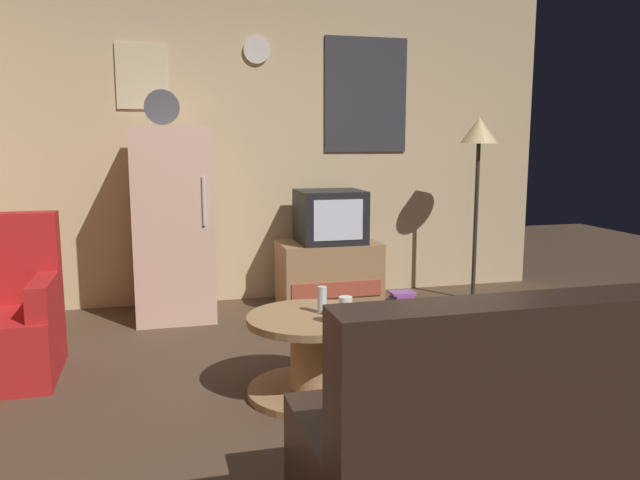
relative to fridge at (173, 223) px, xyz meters
name	(u,v)px	position (x,y,z in m)	size (l,w,h in m)	color
ground_plane	(344,405)	(0.81, -1.97, -0.75)	(12.00, 12.00, 0.00)	#4C3828
wall_with_art	(264,141)	(0.81, 0.48, 0.63)	(5.20, 0.12, 2.76)	#D1B284
fridge	(173,223)	(0.00, 0.00, 0.00)	(0.60, 0.62, 1.77)	beige
tv_stand	(328,274)	(1.28, 0.06, -0.48)	(0.84, 0.53, 0.54)	#9E754C
crt_tv	(330,216)	(1.29, 0.06, 0.01)	(0.54, 0.51, 0.44)	black
standing_lamp	(479,145)	(2.57, -0.10, 0.60)	(0.32, 0.32, 1.59)	#332D28
coffee_table	(312,355)	(0.68, -1.78, -0.53)	(0.72, 0.72, 0.45)	#9E754C
wine_glass	(322,300)	(0.74, -1.75, -0.23)	(0.05, 0.05, 0.15)	silver
mug_ceramic_white	(345,305)	(0.87, -1.77, -0.26)	(0.08, 0.08, 0.09)	silver
mug_ceramic_tan	(332,314)	(0.75, -1.93, -0.26)	(0.08, 0.08, 0.09)	tan
remote_control	(336,312)	(0.81, -1.78, -0.29)	(0.15, 0.04, 0.02)	black
couch	(539,442)	(1.19, -3.14, -0.44)	(1.70, 0.80, 0.92)	black
book_stack	(402,297)	(1.92, -0.05, -0.71)	(0.21, 0.17, 0.10)	#557CC7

